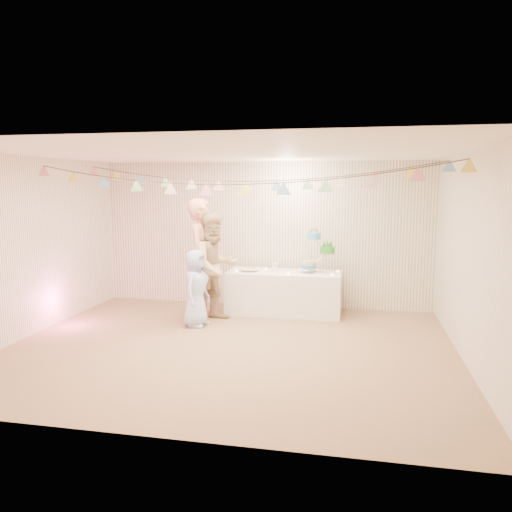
% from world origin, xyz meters
% --- Properties ---
extents(floor, '(6.00, 6.00, 0.00)m').
position_xyz_m(floor, '(0.00, 0.00, 0.00)').
color(floor, '#866548').
rests_on(floor, ground).
extents(ceiling, '(6.00, 6.00, 0.00)m').
position_xyz_m(ceiling, '(0.00, 0.00, 2.60)').
color(ceiling, white).
rests_on(ceiling, ground).
extents(back_wall, '(6.00, 6.00, 0.00)m').
position_xyz_m(back_wall, '(0.00, 2.50, 1.30)').
color(back_wall, white).
rests_on(back_wall, ground).
extents(front_wall, '(6.00, 6.00, 0.00)m').
position_xyz_m(front_wall, '(0.00, -2.50, 1.30)').
color(front_wall, white).
rests_on(front_wall, ground).
extents(left_wall, '(5.00, 5.00, 0.00)m').
position_xyz_m(left_wall, '(-3.00, 0.00, 1.30)').
color(left_wall, white).
rests_on(left_wall, ground).
extents(right_wall, '(5.00, 5.00, 0.00)m').
position_xyz_m(right_wall, '(3.00, 0.00, 1.30)').
color(right_wall, white).
rests_on(right_wall, ground).
extents(table, '(1.93, 0.77, 0.72)m').
position_xyz_m(table, '(0.45, 1.97, 0.36)').
color(table, white).
rests_on(table, floor).
extents(cake_stand, '(0.62, 0.37, 0.70)m').
position_xyz_m(cake_stand, '(1.00, 2.02, 1.10)').
color(cake_stand, silver).
rests_on(cake_stand, table).
extents(cake_bottom, '(0.31, 0.31, 0.15)m').
position_xyz_m(cake_bottom, '(0.85, 1.96, 0.84)').
color(cake_bottom, '#288DBE').
rests_on(cake_bottom, cake_stand).
extents(cake_middle, '(0.27, 0.27, 0.22)m').
position_xyz_m(cake_middle, '(1.18, 2.11, 1.11)').
color(cake_middle, '#25901F').
rests_on(cake_middle, cake_stand).
extents(cake_top_tier, '(0.25, 0.25, 0.19)m').
position_xyz_m(cake_top_tier, '(0.94, 1.99, 1.38)').
color(cake_top_tier, '#46ACDC').
rests_on(cake_top_tier, cake_stand).
extents(platter, '(0.33, 0.33, 0.02)m').
position_xyz_m(platter, '(-0.14, 1.92, 0.76)').
color(platter, white).
rests_on(platter, table).
extents(posy, '(0.13, 0.13, 0.15)m').
position_xyz_m(posy, '(0.28, 2.02, 0.82)').
color(posy, white).
rests_on(posy, table).
extents(person_adult_a, '(0.52, 0.75, 1.98)m').
position_xyz_m(person_adult_a, '(-0.79, 1.35, 0.99)').
color(person_adult_a, '#E49C77').
rests_on(person_adult_a, floor).
extents(person_adult_b, '(1.06, 1.09, 1.77)m').
position_xyz_m(person_adult_b, '(-0.57, 1.29, 0.88)').
color(person_adult_b, tan).
rests_on(person_adult_b, floor).
extents(person_child, '(0.46, 0.63, 1.20)m').
position_xyz_m(person_child, '(-0.78, 0.93, 0.60)').
color(person_child, '#B4C9FF').
rests_on(person_child, floor).
extents(bunting_back, '(5.60, 1.10, 0.40)m').
position_xyz_m(bunting_back, '(0.00, 1.10, 2.35)').
color(bunting_back, pink).
rests_on(bunting_back, ceiling).
extents(bunting_front, '(5.60, 0.90, 0.36)m').
position_xyz_m(bunting_front, '(0.00, -0.20, 2.32)').
color(bunting_front, '#72A5E5').
rests_on(bunting_front, ceiling).
extents(tealight_0, '(0.04, 0.04, 0.03)m').
position_xyz_m(tealight_0, '(-0.35, 1.82, 0.74)').
color(tealight_0, '#FFD88C').
rests_on(tealight_0, table).
extents(tealight_1, '(0.04, 0.04, 0.03)m').
position_xyz_m(tealight_1, '(0.10, 2.15, 0.74)').
color(tealight_1, '#FFD88C').
rests_on(tealight_1, table).
extents(tealight_2, '(0.04, 0.04, 0.03)m').
position_xyz_m(tealight_2, '(0.55, 1.75, 0.74)').
color(tealight_2, '#FFD88C').
rests_on(tealight_2, table).
extents(tealight_3, '(0.04, 0.04, 0.03)m').
position_xyz_m(tealight_3, '(0.80, 2.19, 0.74)').
color(tealight_3, '#FFD88C').
rests_on(tealight_3, table).
extents(tealight_4, '(0.04, 0.04, 0.03)m').
position_xyz_m(tealight_4, '(1.27, 1.79, 0.74)').
color(tealight_4, '#FFD88C').
rests_on(tealight_4, table).
extents(tealight_5, '(0.04, 0.04, 0.03)m').
position_xyz_m(tealight_5, '(1.35, 2.12, 0.74)').
color(tealight_5, '#FFD88C').
rests_on(tealight_5, table).
extents(tealight_6, '(0.04, 0.04, 0.03)m').
position_xyz_m(tealight_6, '(-0.11, 2.05, 0.74)').
color(tealight_6, '#FFD88C').
rests_on(tealight_6, table).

